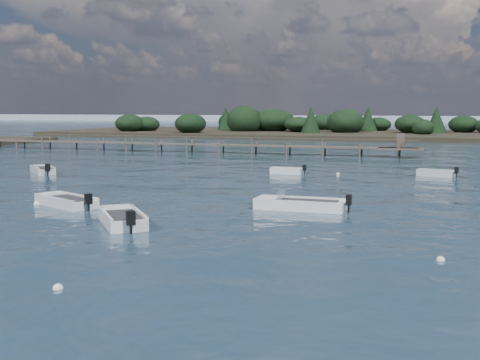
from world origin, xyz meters
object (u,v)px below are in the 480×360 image
at_px(dinghy_extra_a, 122,221).
at_px(jetty, 189,144).
at_px(tender_far_grey_b, 436,174).
at_px(dinghy_mid_grey, 66,203).
at_px(tender_far_white, 287,172).
at_px(dinghy_mid_white_a, 300,206).
at_px(tender_far_grey, 43,171).

height_order(dinghy_extra_a, jetty, jetty).
relative_size(tender_far_grey_b, jetty, 0.05).
height_order(tender_far_grey_b, dinghy_mid_grey, dinghy_mid_grey).
height_order(dinghy_mid_grey, jetty, jetty).
xyz_separation_m(dinghy_extra_a, tender_far_white, (1.77, 24.22, -0.03)).
bearing_deg(dinghy_extra_a, tender_far_grey_b, 62.41).
xyz_separation_m(dinghy_extra_a, dinghy_mid_grey, (-5.77, 3.83, -0.02)).
relative_size(dinghy_extra_a, jetty, 0.07).
distance_m(tender_far_grey_b, tender_far_white, 12.05).
bearing_deg(dinghy_mid_white_a, dinghy_extra_a, -134.65).
height_order(dinghy_mid_grey, tender_far_white, dinghy_mid_grey).
distance_m(tender_far_grey_b, tender_far_grey, 32.53).
xyz_separation_m(tender_far_white, tender_far_grey, (-19.51, -6.55, 0.03)).
bearing_deg(jetty, tender_far_grey_b, -31.89).
distance_m(tender_far_grey_b, dinghy_mid_white_a, 20.29).
bearing_deg(jetty, dinghy_mid_white_a, -58.53).
bearing_deg(tender_far_grey, tender_far_white, 18.56).
xyz_separation_m(tender_far_grey_b, jetty, (-29.82, 18.56, 0.83)).
bearing_deg(dinghy_extra_a, tender_far_white, 85.83).
relative_size(dinghy_mid_white_a, jetty, 0.08).
bearing_deg(tender_far_grey_b, dinghy_mid_grey, -131.04).
xyz_separation_m(tender_far_grey, jetty, (1.58, 27.03, 0.81)).
relative_size(dinghy_extra_a, tender_far_grey, 1.19).
bearing_deg(jetty, tender_far_grey, -93.35).
bearing_deg(tender_far_white, dinghy_extra_a, -94.17).
distance_m(dinghy_extra_a, dinghy_mid_grey, 6.92).
bearing_deg(tender_far_white, jetty, 131.19).
distance_m(tender_far_grey_b, jetty, 35.13).
bearing_deg(tender_far_grey_b, dinghy_mid_white_a, -109.40).
relative_size(tender_far_grey_b, dinghy_mid_white_a, 0.62).
xyz_separation_m(dinghy_extra_a, tender_far_grey_b, (13.66, 26.15, -0.02)).
relative_size(dinghy_extra_a, dinghy_mid_grey, 0.91).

